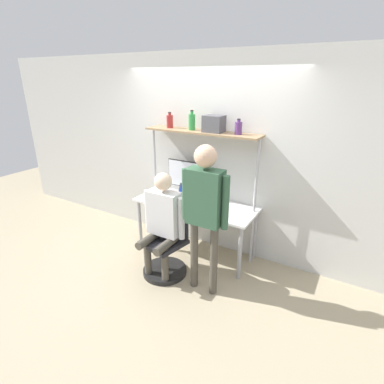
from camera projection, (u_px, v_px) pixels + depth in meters
The scene contains 14 objects.
ground_plane at pixel (182, 263), 4.08m from camera, with size 12.00×12.00×0.00m, color tan.
wall_back at pixel (208, 156), 4.16m from camera, with size 8.00×0.06×2.70m.
desk at pixel (195, 209), 4.12m from camera, with size 1.69×0.64×0.76m.
shelf_unit at pixel (201, 149), 3.95m from camera, with size 1.60×0.31×1.72m.
monitor at pixel (187, 177), 4.24m from camera, with size 0.63×0.22×0.52m.
laptop at pixel (186, 199), 4.05m from camera, with size 0.29×0.26×0.25m.
cell_phone at pixel (198, 208), 3.91m from camera, with size 0.07×0.15×0.01m.
office_chair at pixel (167, 252), 3.81m from camera, with size 0.56×0.56×0.92m.
person_seated at pixel (163, 218), 3.59m from camera, with size 0.57×0.47×1.34m.
person_standing at pixel (205, 202), 3.19m from camera, with size 0.56×0.24×1.75m.
bottle_green at pixel (192, 122), 3.90m from camera, with size 0.09×0.09×0.25m.
bottle_red at pixel (170, 121), 4.07m from camera, with size 0.09×0.09×0.21m.
bottle_purple at pixel (238, 128), 3.60m from camera, with size 0.09×0.09×0.19m.
storage_box at pixel (214, 124), 3.75m from camera, with size 0.25×0.20×0.21m.
Camera 1 is at (1.87, -2.92, 2.37)m, focal length 28.00 mm.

